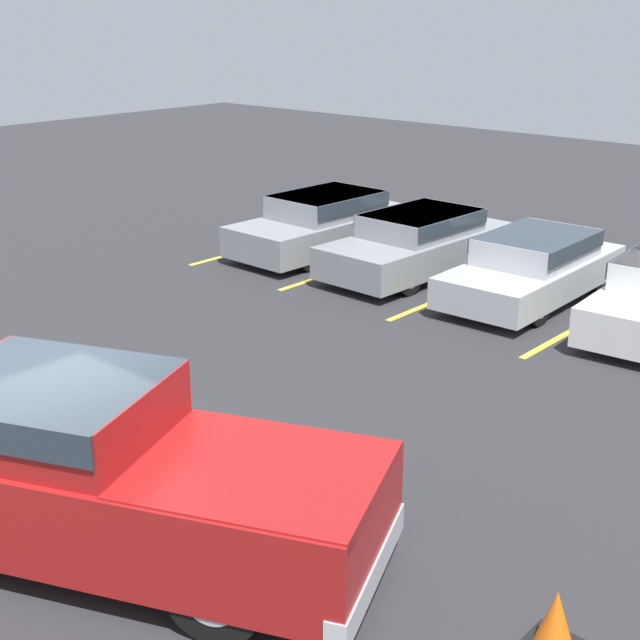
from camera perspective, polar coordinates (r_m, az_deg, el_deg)
name	(u,v)px	position (r m, az deg, el deg)	size (l,w,h in m)	color
ground_plane	(60,507)	(10.35, -16.29, -11.44)	(60.00, 60.00, 0.00)	#2D2D30
stall_stripe_a	(280,241)	(20.76, -2.60, 5.08)	(0.12, 5.44, 0.01)	yellow
stall_stripe_b	(368,261)	(19.08, 3.08, 3.77)	(0.12, 5.44, 0.01)	yellow
stall_stripe_c	(473,286)	(17.64, 9.74, 2.18)	(0.12, 5.44, 0.01)	yellow
stall_stripe_d	(599,315)	(16.49, 17.44, 0.30)	(0.12, 5.44, 0.01)	yellow
pickup_truck	(83,468)	(9.12, -14.92, -9.17)	(6.29, 4.14, 1.81)	#A51919
parked_sedan_a	(325,221)	(19.67, 0.30, 6.34)	(1.93, 4.52, 1.30)	gray
parked_sedan_b	(419,241)	(18.21, 6.33, 5.06)	(1.91, 4.51, 1.25)	gray
parked_sedan_c	(534,265)	(16.93, 13.52, 3.47)	(1.87, 4.38, 1.22)	#B7BABF
traffic_cone	(555,621)	(8.21, 14.82, -18.15)	(0.46, 0.46, 0.56)	black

